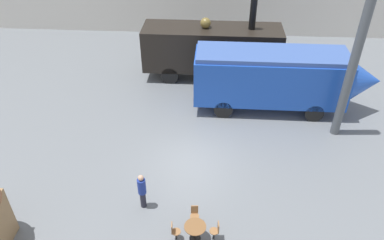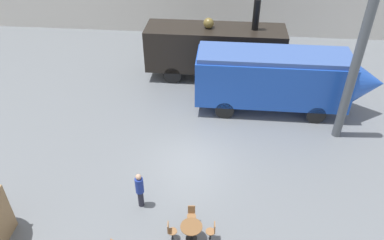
{
  "view_description": "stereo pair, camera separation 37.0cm",
  "coord_description": "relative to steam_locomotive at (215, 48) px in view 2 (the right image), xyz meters",
  "views": [
    {
      "loc": [
        0.96,
        -13.49,
        12.09
      ],
      "look_at": [
        -0.03,
        1.0,
        1.6
      ],
      "focal_mm": 35.0,
      "sensor_mm": 36.0,
      "label": 1
    },
    {
      "loc": [
        1.33,
        -13.46,
        12.09
      ],
      "look_at": [
        -0.03,
        1.0,
        1.6
      ],
      "focal_mm": 35.0,
      "sensor_mm": 36.0,
      "label": 2
    }
  ],
  "objects": [
    {
      "name": "visitor_person",
      "position": [
        -2.51,
        -11.34,
        -1.07
      ],
      "size": [
        0.34,
        0.34,
        1.74
      ],
      "color": "#262633",
      "rests_on": "ground_plane"
    },
    {
      "name": "cafe_chair_7",
      "position": [
        -1.05,
        -12.89,
        -1.51
      ],
      "size": [
        0.37,
        0.36,
        0.87
      ],
      "rotation": [
        0.0,
        0.0,
        12.66
      ],
      "color": "black",
      "rests_on": "ground_plane"
    },
    {
      "name": "cafe_table_mid",
      "position": [
        -0.27,
        -12.82,
        -1.45
      ],
      "size": [
        0.83,
        0.83,
        0.73
      ],
      "color": "black",
      "rests_on": "ground_plane"
    },
    {
      "name": "streamlined_locomotive",
      "position": [
        4.04,
        -3.49,
        0.01
      ],
      "size": [
        10.06,
        2.58,
        3.48
      ],
      "color": "blue",
      "rests_on": "ground_plane"
    },
    {
      "name": "cafe_chair_6",
      "position": [
        -0.34,
        -12.03,
        -1.51
      ],
      "size": [
        0.36,
        0.37,
        0.87
      ],
      "rotation": [
        0.0,
        0.0,
        11.08
      ],
      "color": "black",
      "rests_on": "ground_plane"
    },
    {
      "name": "ground_plane",
      "position": [
        -0.73,
        -8.28,
        -2.02
      ],
      "size": [
        80.0,
        80.0,
        0.0
      ],
      "primitive_type": "plane",
      "color": "slate"
    },
    {
      "name": "cafe_chair_5",
      "position": [
        0.52,
        -12.75,
        -1.51
      ],
      "size": [
        0.37,
        0.36,
        0.87
      ],
      "rotation": [
        0.0,
        0.0,
        9.51
      ],
      "color": "black",
      "rests_on": "ground_plane"
    },
    {
      "name": "support_pillar",
      "position": [
        6.65,
        -5.67,
        1.98
      ],
      "size": [
        0.44,
        0.44,
        8.0
      ],
      "color": "#4C5156",
      "rests_on": "ground_plane"
    },
    {
      "name": "steam_locomotive",
      "position": [
        0.0,
        0.0,
        0.0
      ],
      "size": [
        8.59,
        2.45,
        5.15
      ],
      "color": "black",
      "rests_on": "ground_plane"
    }
  ]
}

